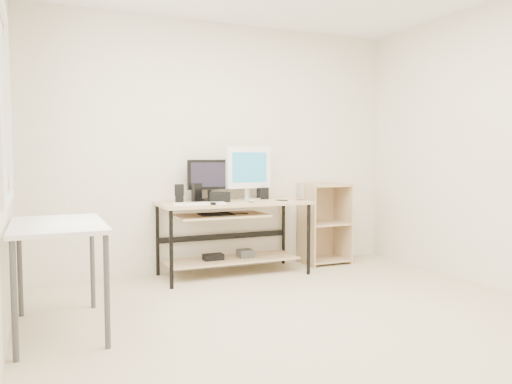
{
  "coord_description": "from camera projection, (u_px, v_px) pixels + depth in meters",
  "views": [
    {
      "loc": [
        -1.78,
        -3.03,
        1.2
      ],
      "look_at": [
        0.1,
        1.3,
        0.87
      ],
      "focal_mm": 35.0,
      "sensor_mm": 36.0,
      "label": 1
    }
  ],
  "objects": [
    {
      "name": "room",
      "position": [
        297.0,
        140.0,
        3.45
      ],
      "size": [
        4.01,
        4.01,
        2.62
      ],
      "color": "beige",
      "rests_on": "ground"
    },
    {
      "name": "desk",
      "position": [
        231.0,
        222.0,
        5.03
      ],
      "size": [
        1.5,
        0.65,
        0.75
      ],
      "color": "tan",
      "rests_on": "ground"
    },
    {
      "name": "side_table",
      "position": [
        58.0,
        234.0,
        3.39
      ],
      "size": [
        0.6,
        1.0,
        0.75
      ],
      "color": "white",
      "rests_on": "ground"
    },
    {
      "name": "shelf_unit",
      "position": [
        323.0,
        223.0,
        5.65
      ],
      "size": [
        0.5,
        0.4,
        0.9
      ],
      "color": "tan",
      "rests_on": "ground"
    },
    {
      "name": "black_monitor",
      "position": [
        209.0,
        177.0,
        5.1
      ],
      "size": [
        0.46,
        0.19,
        0.42
      ],
      "rotation": [
        0.0,
        0.0,
        -0.07
      ],
      "color": "black",
      "rests_on": "desk"
    },
    {
      "name": "white_imac",
      "position": [
        249.0,
        169.0,
        5.24
      ],
      "size": [
        0.52,
        0.17,
        0.56
      ],
      "rotation": [
        0.0,
        0.0,
        0.15
      ],
      "color": "silver",
      "rests_on": "desk"
    },
    {
      "name": "keyboard",
      "position": [
        200.0,
        204.0,
        4.7
      ],
      "size": [
        0.5,
        0.21,
        0.02
      ],
      "primitive_type": "cube",
      "rotation": [
        0.0,
        0.0,
        -0.17
      ],
      "color": "white",
      "rests_on": "desk"
    },
    {
      "name": "mouse",
      "position": [
        251.0,
        201.0,
        4.93
      ],
      "size": [
        0.08,
        0.11,
        0.03
      ],
      "primitive_type": "ellipsoid",
      "rotation": [
        0.0,
        0.0,
        -0.19
      ],
      "color": "#A9A9AD",
      "rests_on": "desk"
    },
    {
      "name": "center_speaker",
      "position": [
        220.0,
        197.0,
        4.96
      ],
      "size": [
        0.22,
        0.13,
        0.1
      ],
      "primitive_type": "cube",
      "rotation": [
        0.0,
        0.0,
        -0.21
      ],
      "color": "black",
      "rests_on": "desk"
    },
    {
      "name": "speaker_left",
      "position": [
        179.0,
        193.0,
        4.88
      ],
      "size": [
        0.11,
        0.11,
        0.18
      ],
      "rotation": [
        0.0,
        0.0,
        -0.27
      ],
      "color": "black",
      "rests_on": "desk"
    },
    {
      "name": "speaker_right",
      "position": [
        263.0,
        193.0,
        5.32
      ],
      "size": [
        0.11,
        0.11,
        0.12
      ],
      "primitive_type": "cube",
      "rotation": [
        0.0,
        0.0,
        -0.07
      ],
      "color": "black",
      "rests_on": "desk"
    },
    {
      "name": "audio_controller",
      "position": [
        197.0,
        193.0,
        5.0
      ],
      "size": [
        0.11,
        0.08,
        0.18
      ],
      "primitive_type": "cube",
      "rotation": [
        0.0,
        0.0,
        0.34
      ],
      "color": "black",
      "rests_on": "desk"
    },
    {
      "name": "volume_puck",
      "position": [
        213.0,
        204.0,
        4.66
      ],
      "size": [
        0.07,
        0.07,
        0.02
      ],
      "primitive_type": "cylinder",
      "rotation": [
        0.0,
        0.0,
        -0.34
      ],
      "color": "black",
      "rests_on": "desk"
    },
    {
      "name": "smartphone",
      "position": [
        282.0,
        200.0,
        5.11
      ],
      "size": [
        0.09,
        0.13,
        0.01
      ],
      "primitive_type": "cube",
      "rotation": [
        0.0,
        0.0,
        0.25
      ],
      "color": "black",
      "rests_on": "desk"
    },
    {
      "name": "coaster",
      "position": [
        301.0,
        200.0,
        5.16
      ],
      "size": [
        0.11,
        0.11,
        0.01
      ],
      "primitive_type": "cylinder",
      "rotation": [
        0.0,
        0.0,
        0.05
      ],
      "color": "#A06E48",
      "rests_on": "desk"
    },
    {
      "name": "drinking_glass",
      "position": [
        301.0,
        192.0,
        5.16
      ],
      "size": [
        0.08,
        0.08,
        0.16
      ],
      "primitive_type": "cylinder",
      "rotation": [
        0.0,
        0.0,
        0.05
      ],
      "color": "white",
      "rests_on": "coaster"
    }
  ]
}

